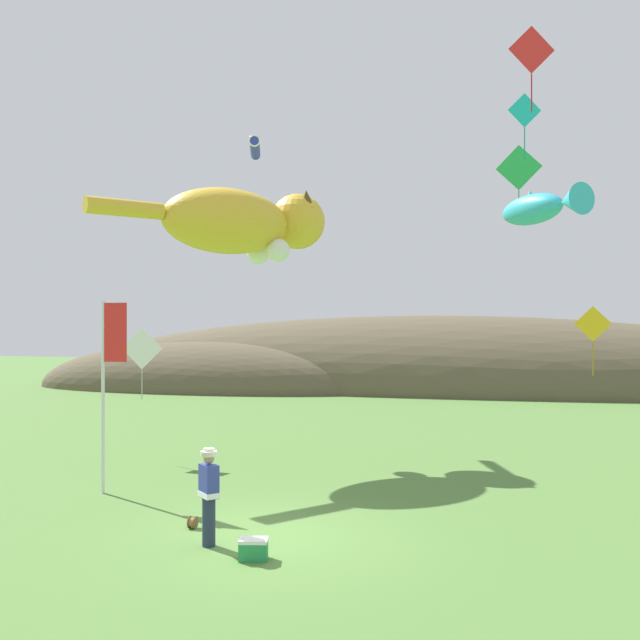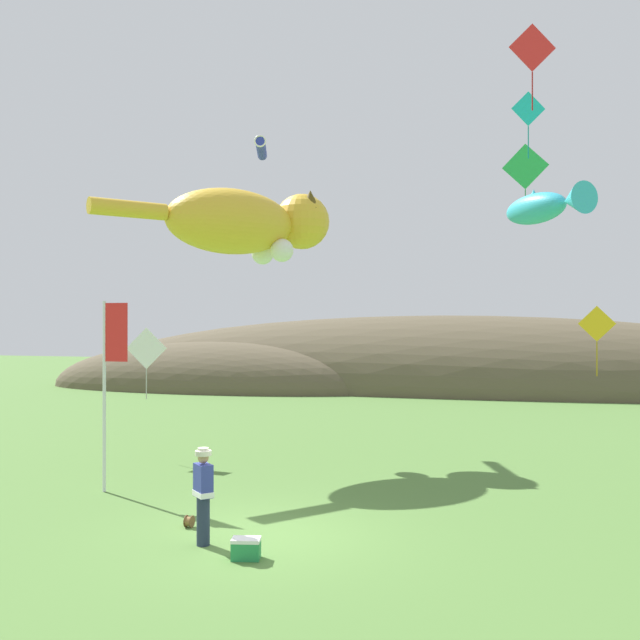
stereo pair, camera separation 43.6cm
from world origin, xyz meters
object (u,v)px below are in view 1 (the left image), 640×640
festival_banner_pole (109,367)px  festival_attendant (209,494)px  picnic_cooler (253,549)px  kite_diamond_gold (593,325)px  kite_diamond_green (519,168)px  kite_spool (193,522)px  kite_giant_cat (243,223)px  kite_diamond_teal (525,111)px  kite_diamond_red (532,51)px  kite_diamond_white (142,349)px  kite_tube_streamer (255,148)px  kite_fish_windsock (540,207)px

festival_banner_pole → festival_attendant: bearing=-38.4°
picnic_cooler → kite_diamond_gold: bearing=52.6°
festival_banner_pole → kite_diamond_green: bearing=46.2°
kite_spool → kite_giant_cat: kite_giant_cat is taller
kite_diamond_teal → kite_diamond_red: size_ratio=0.92×
kite_giant_cat → kite_diamond_white: size_ratio=2.94×
kite_diamond_teal → kite_diamond_green: bearing=90.8°
kite_spool → kite_tube_streamer: bearing=103.9°
festival_attendant → kite_fish_windsock: 11.89m
kite_diamond_red → kite_spool: bearing=-146.4°
kite_fish_windsock → kite_diamond_teal: (-0.38, 0.63, 2.81)m
picnic_cooler → kite_tube_streamer: size_ratio=0.24×
festival_banner_pole → kite_tube_streamer: size_ratio=2.01×
kite_diamond_gold → kite_spool: bearing=-139.7°
kite_diamond_red → kite_diamond_teal: bearing=91.1°
picnic_cooler → kite_giant_cat: (-3.61, 9.07, 6.93)m
kite_spool → kite_giant_cat: size_ratio=0.04×
kite_diamond_teal → kite_diamond_white: (-11.02, -1.48, -6.71)m
kite_giant_cat → kite_diamond_green: 9.68m
kite_spool → picnic_cooler: picnic_cooler is taller
kite_diamond_gold → kite_diamond_green: 7.63m
kite_diamond_white → kite_giant_cat: bearing=26.8°
picnic_cooler → kite_tube_streamer: bearing=109.6°
kite_fish_windsock → kite_diamond_green: kite_diamond_green is taller
kite_giant_cat → kite_diamond_white: (-2.68, -1.36, -3.85)m
picnic_cooler → kite_diamond_white: kite_diamond_white is taller
kite_spool → kite_diamond_white: 8.33m
kite_spool → kite_diamond_green: size_ratio=0.10×
kite_tube_streamer → festival_banner_pole: bearing=-91.2°
kite_giant_cat → kite_fish_windsock: bearing=-3.3°
kite_fish_windsock → kite_tube_streamer: 11.41m
festival_banner_pole → kite_diamond_teal: bearing=30.1°
kite_giant_cat → festival_attendant: bearing=-73.3°
picnic_cooler → kite_tube_streamer: (-4.73, 13.29, 10.31)m
festival_banner_pole → kite_giant_cat: 6.98m
kite_tube_streamer → kite_diamond_gold: 13.80m
festival_banner_pole → kite_giant_cat: size_ratio=0.73×
kite_diamond_green → kite_diamond_red: kite_diamond_red is taller
kite_diamond_white → kite_tube_streamer: bearing=74.3°
kite_diamond_red → kite_tube_streamer: bearing=141.9°
festival_attendant → kite_fish_windsock: size_ratio=0.59×
picnic_cooler → kite_tube_streamer: 17.47m
kite_giant_cat → kite_diamond_red: bearing=-21.1°
picnic_cooler → kite_diamond_green: (4.66, 13.60, 9.13)m
kite_diamond_white → kite_diamond_red: bearing=-9.7°
kite_tube_streamer → kite_diamond_red: 12.10m
festival_banner_pole → kite_diamond_red: size_ratio=2.26×
kite_tube_streamer → kite_diamond_gold: (11.16, -4.87, -6.49)m
kite_diamond_white → picnic_cooler: bearing=-50.8°
picnic_cooler → kite_diamond_teal: size_ratio=0.30×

